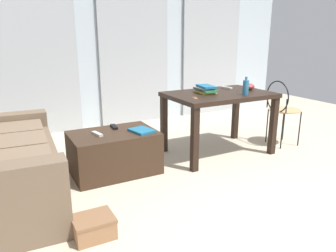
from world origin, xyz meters
TOP-DOWN VIEW (x-y plane):
  - ground_plane at (0.00, 1.36)m, footprint 8.46×8.46m
  - wall_back at (0.00, 3.53)m, footprint 5.82×0.10m
  - curtains at (0.00, 3.44)m, footprint 4.14×0.03m
  - coffee_table at (-1.01, 1.64)m, footprint 0.88×0.59m
  - craft_table at (0.31, 1.61)m, footprint 1.22×0.80m
  - wire_chair at (1.20, 1.47)m, footprint 0.41×0.42m
  - bottle_near at (0.48, 1.34)m, footprint 0.07×0.07m
  - bowl at (0.76, 1.61)m, footprint 0.15×0.15m
  - book_stack at (0.16, 1.68)m, footprint 0.21×0.31m
  - tv_remote_on_table at (0.59, 1.83)m, footprint 0.08×0.17m
  - scissors at (-0.13, 1.44)m, footprint 0.07×0.11m
  - tv_remote_primary at (-0.94, 1.80)m, footprint 0.07×0.17m
  - tv_remote_secondary at (-1.18, 1.63)m, footprint 0.08×0.18m
  - magazine at (-0.73, 1.52)m, footprint 0.24×0.28m
  - shoebox at (-1.52, 0.60)m, footprint 0.29×0.24m

SIDE VIEW (x-z plane):
  - ground_plane at x=0.00m, z-range 0.00..0.00m
  - shoebox at x=-1.52m, z-range 0.00..0.16m
  - coffee_table at x=-1.01m, z-range 0.00..0.44m
  - tv_remote_secondary at x=-1.18m, z-range 0.44..0.46m
  - tv_remote_primary at x=-0.94m, z-range 0.44..0.46m
  - magazine at x=-0.73m, z-range 0.44..0.46m
  - wire_chair at x=1.20m, z-range 0.11..0.96m
  - craft_table at x=0.31m, z-range 0.27..1.02m
  - scissors at x=-0.13m, z-range 0.75..0.75m
  - tv_remote_on_table at x=0.59m, z-range 0.75..0.77m
  - bowl at x=0.76m, z-range 0.75..0.83m
  - book_stack at x=0.16m, z-range 0.75..0.84m
  - bottle_near at x=0.48m, z-range 0.73..0.94m
  - curtains at x=0.00m, z-range 0.00..2.43m
  - wall_back at x=0.00m, z-range 0.00..2.69m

